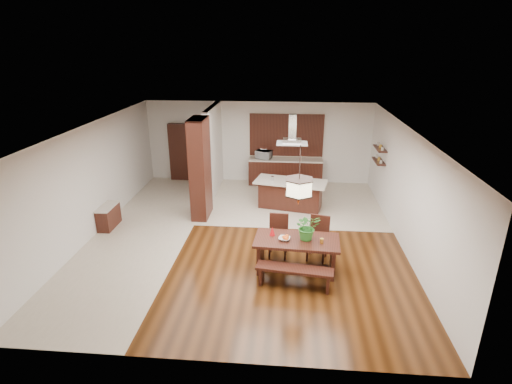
# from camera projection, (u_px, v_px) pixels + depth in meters

# --- Properties ---
(room_shell) EXTENTS (9.00, 9.04, 2.92)m
(room_shell) POSITION_uv_depth(u_px,v_px,m) (244.00, 161.00, 9.91)
(room_shell) COLOR #351B09
(room_shell) RESTS_ON ground
(tile_hallway) EXTENTS (2.50, 9.00, 0.01)m
(tile_hallway) POSITION_uv_depth(u_px,v_px,m) (145.00, 231.00, 10.86)
(tile_hallway) COLOR beige
(tile_hallway) RESTS_ON ground
(tile_kitchen) EXTENTS (5.50, 4.00, 0.01)m
(tile_kitchen) POSITION_uv_depth(u_px,v_px,m) (292.00, 202.00, 12.87)
(tile_kitchen) COLOR beige
(tile_kitchen) RESTS_ON ground
(soffit_band) EXTENTS (8.00, 9.00, 0.02)m
(soffit_band) POSITION_uv_depth(u_px,v_px,m) (244.00, 128.00, 9.62)
(soffit_band) COLOR #3E200F
(soffit_band) RESTS_ON room_shell
(partition_pier) EXTENTS (0.45, 1.00, 2.90)m
(partition_pier) POSITION_uv_depth(u_px,v_px,m) (200.00, 169.00, 11.36)
(partition_pier) COLOR black
(partition_pier) RESTS_ON ground
(partition_stub) EXTENTS (0.18, 2.40, 2.90)m
(partition_stub) POSITION_uv_depth(u_px,v_px,m) (214.00, 150.00, 13.31)
(partition_stub) COLOR silver
(partition_stub) RESTS_ON ground
(hallway_console) EXTENTS (0.37, 0.88, 0.63)m
(hallway_console) POSITION_uv_depth(u_px,v_px,m) (109.00, 217.00, 11.02)
(hallway_console) COLOR black
(hallway_console) RESTS_ON ground
(hallway_doorway) EXTENTS (1.10, 0.20, 2.10)m
(hallway_doorway) POSITION_uv_depth(u_px,v_px,m) (185.00, 152.00, 14.58)
(hallway_doorway) COLOR black
(hallway_doorway) RESTS_ON ground
(rear_counter) EXTENTS (2.60, 0.62, 0.95)m
(rear_counter) POSITION_uv_depth(u_px,v_px,m) (285.00, 172.00, 14.31)
(rear_counter) COLOR black
(rear_counter) RESTS_ON ground
(kitchen_window) EXTENTS (2.60, 0.08, 1.50)m
(kitchen_window) POSITION_uv_depth(u_px,v_px,m) (286.00, 135.00, 14.10)
(kitchen_window) COLOR #9A572E
(kitchen_window) RESTS_ON room_shell
(shelf_lower) EXTENTS (0.26, 0.90, 0.04)m
(shelf_lower) POSITION_uv_depth(u_px,v_px,m) (379.00, 161.00, 12.26)
(shelf_lower) COLOR black
(shelf_lower) RESTS_ON room_shell
(shelf_upper) EXTENTS (0.26, 0.90, 0.04)m
(shelf_upper) POSITION_uv_depth(u_px,v_px,m) (380.00, 149.00, 12.12)
(shelf_upper) COLOR black
(shelf_upper) RESTS_ON room_shell
(dining_table) EXTENTS (1.91, 1.04, 0.77)m
(dining_table) POSITION_uv_depth(u_px,v_px,m) (297.00, 247.00, 8.84)
(dining_table) COLOR black
(dining_table) RESTS_ON ground
(dining_bench) EXTENTS (1.64, 0.56, 0.45)m
(dining_bench) POSITION_uv_depth(u_px,v_px,m) (294.00, 277.00, 8.35)
(dining_bench) COLOR black
(dining_bench) RESTS_ON ground
(dining_chair_left) EXTENTS (0.47, 0.47, 1.03)m
(dining_chair_left) POSITION_uv_depth(u_px,v_px,m) (278.00, 237.00, 9.45)
(dining_chair_left) COLOR black
(dining_chair_left) RESTS_ON ground
(dining_chair_right) EXTENTS (0.57, 0.57, 1.05)m
(dining_chair_right) POSITION_uv_depth(u_px,v_px,m) (318.00, 239.00, 9.32)
(dining_chair_right) COLOR black
(dining_chair_right) RESTS_ON ground
(pendant_lantern) EXTENTS (0.64, 0.64, 1.31)m
(pendant_lantern) POSITION_uv_depth(u_px,v_px,m) (299.00, 176.00, 8.25)
(pendant_lantern) COLOR #FFF5C3
(pendant_lantern) RESTS_ON room_shell
(foliage_plant) EXTENTS (0.63, 0.58, 0.59)m
(foliage_plant) POSITION_uv_depth(u_px,v_px,m) (307.00, 227.00, 8.68)
(foliage_plant) COLOR #2E7D29
(foliage_plant) RESTS_ON dining_table
(fruit_bowl) EXTENTS (0.29, 0.29, 0.06)m
(fruit_bowl) POSITION_uv_depth(u_px,v_px,m) (284.00, 239.00, 8.73)
(fruit_bowl) COLOR beige
(fruit_bowl) RESTS_ON dining_table
(napkin_cone) EXTENTS (0.14, 0.14, 0.20)m
(napkin_cone) POSITION_uv_depth(u_px,v_px,m) (272.00, 231.00, 8.92)
(napkin_cone) COLOR #B50C11
(napkin_cone) RESTS_ON dining_table
(gold_ornament) EXTENTS (0.10, 0.10, 0.11)m
(gold_ornament) POSITION_uv_depth(u_px,v_px,m) (322.00, 241.00, 8.58)
(gold_ornament) COLOR gold
(gold_ornament) RESTS_ON dining_table
(kitchen_island) EXTENTS (2.30, 1.35, 0.89)m
(kitchen_island) POSITION_uv_depth(u_px,v_px,m) (290.00, 194.00, 12.27)
(kitchen_island) COLOR black
(kitchen_island) RESTS_ON ground
(range_hood) EXTENTS (0.90, 0.55, 0.87)m
(range_hood) POSITION_uv_depth(u_px,v_px,m) (292.00, 129.00, 11.56)
(range_hood) COLOR silver
(range_hood) RESTS_ON room_shell
(island_cup) EXTENTS (0.13, 0.13, 0.09)m
(island_cup) POSITION_uv_depth(u_px,v_px,m) (305.00, 180.00, 12.00)
(island_cup) COLOR silver
(island_cup) RESTS_ON kitchen_island
(microwave) EXTENTS (0.62, 0.52, 0.30)m
(microwave) POSITION_uv_depth(u_px,v_px,m) (264.00, 155.00, 14.11)
(microwave) COLOR silver
(microwave) RESTS_ON rear_counter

